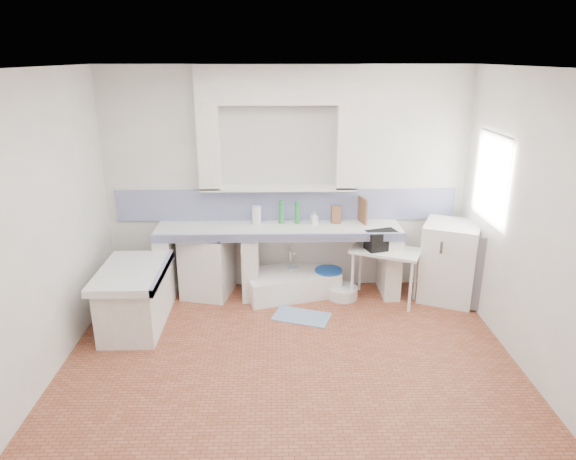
{
  "coord_description": "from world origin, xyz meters",
  "views": [
    {
      "loc": [
        -0.12,
        -4.26,
        2.9
      ],
      "look_at": [
        0.0,
        1.0,
        1.1
      ],
      "focal_mm": 32.01,
      "sensor_mm": 36.0,
      "label": 1
    }
  ],
  "objects_px": {
    "side_table": "(384,275)",
    "stove": "(207,265)",
    "sink": "(291,284)",
    "fridge": "(449,261)"
  },
  "relations": [
    {
      "from": "side_table",
      "to": "stove",
      "type": "bearing_deg",
      "value": -161.44
    },
    {
      "from": "sink",
      "to": "fridge",
      "type": "height_order",
      "value": "fridge"
    },
    {
      "from": "sink",
      "to": "side_table",
      "type": "xyz_separation_m",
      "value": [
        1.14,
        -0.21,
        0.2
      ]
    },
    {
      "from": "side_table",
      "to": "fridge",
      "type": "relative_size",
      "value": 0.83
    },
    {
      "from": "sink",
      "to": "fridge",
      "type": "bearing_deg",
      "value": -21.04
    },
    {
      "from": "stove",
      "to": "side_table",
      "type": "bearing_deg",
      "value": 7.55
    },
    {
      "from": "stove",
      "to": "side_table",
      "type": "height_order",
      "value": "stove"
    },
    {
      "from": "stove",
      "to": "side_table",
      "type": "relative_size",
      "value": 0.99
    },
    {
      "from": "sink",
      "to": "stove",
      "type": "bearing_deg",
      "value": 162.68
    },
    {
      "from": "side_table",
      "to": "fridge",
      "type": "height_order",
      "value": "fridge"
    }
  ]
}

